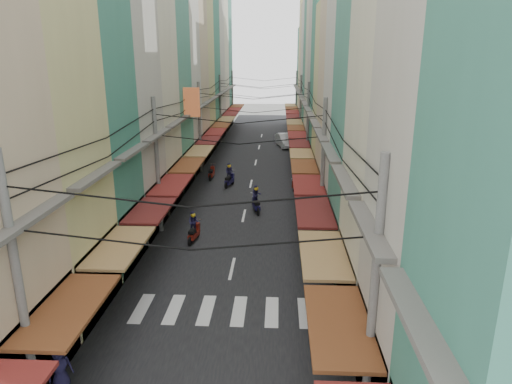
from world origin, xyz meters
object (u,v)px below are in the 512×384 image
(white_car, at_px, (285,147))
(traffic_sign, at_px, (341,250))
(bicycle, at_px, (349,281))
(market_umbrella, at_px, (372,296))

(white_car, distance_m, traffic_sign, 35.14)
(white_car, xyz_separation_m, bicycle, (2.67, -33.43, 0.00))
(bicycle, xyz_separation_m, market_umbrella, (-0.03, -5.16, 2.09))
(traffic_sign, bearing_deg, white_car, 93.21)
(white_car, bearing_deg, traffic_sign, -99.95)
(white_car, height_order, traffic_sign, traffic_sign)
(traffic_sign, bearing_deg, bicycle, 65.87)
(market_umbrella, bearing_deg, bicycle, 89.70)
(white_car, relative_size, traffic_sign, 1.75)
(bicycle, bearing_deg, traffic_sign, 157.14)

